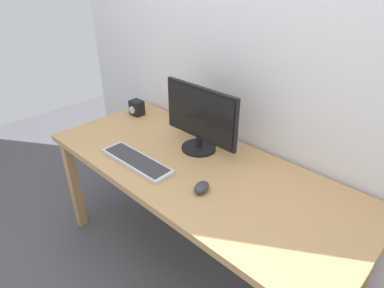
# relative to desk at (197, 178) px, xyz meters

# --- Properties ---
(ground_plane) EXTENTS (6.00, 6.00, 0.00)m
(ground_plane) POSITION_rel_desk_xyz_m (0.00, 0.00, -0.65)
(ground_plane) COLOR #4C4C51
(wall_back) EXTENTS (3.09, 0.04, 3.00)m
(wall_back) POSITION_rel_desk_xyz_m (0.00, 0.42, 0.85)
(wall_back) COLOR silver
(wall_back) RESTS_ON ground_plane
(desk) EXTENTS (1.79, 0.75, 0.73)m
(desk) POSITION_rel_desk_xyz_m (0.00, 0.00, 0.00)
(desk) COLOR tan
(desk) RESTS_ON ground_plane
(monitor) EXTENTS (0.50, 0.20, 0.37)m
(monitor) POSITION_rel_desk_xyz_m (-0.12, 0.15, 0.27)
(monitor) COLOR black
(monitor) RESTS_ON desk
(keyboard_primary) EXTENTS (0.46, 0.14, 0.03)m
(keyboard_primary) POSITION_rel_desk_xyz_m (-0.25, -0.20, 0.09)
(keyboard_primary) COLOR silver
(keyboard_primary) RESTS_ON desk
(mouse) EXTENTS (0.08, 0.11, 0.04)m
(mouse) POSITION_rel_desk_xyz_m (0.16, -0.14, 0.10)
(mouse) COLOR #333338
(mouse) RESTS_ON desk
(audio_controller) EXTENTS (0.09, 0.09, 0.10)m
(audio_controller) POSITION_rel_desk_xyz_m (-0.76, 0.19, 0.13)
(audio_controller) COLOR black
(audio_controller) RESTS_ON desk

